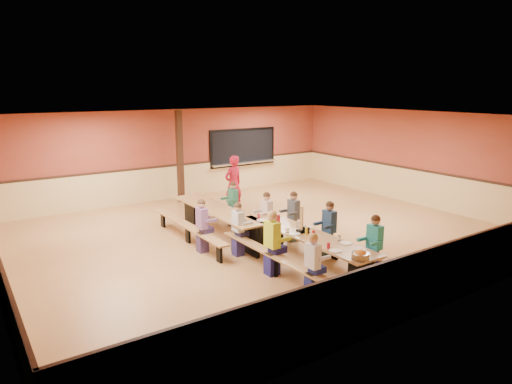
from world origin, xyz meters
TOP-DOWN VIEW (x-y plane):
  - ground at (0.00, 0.00)m, footprint 12.00×12.00m
  - room_envelope at (0.00, 0.00)m, footprint 12.04×10.04m
  - kitchen_pass_through at (2.60, 4.96)m, footprint 2.78×0.28m
  - structural_post at (-0.20, 4.40)m, footprint 0.18×0.18m
  - cafeteria_table_main at (-0.45, -2.30)m, footprint 1.91×3.70m
  - cafeteria_table_second at (-1.01, 0.50)m, footprint 1.91×3.70m
  - seated_child_white_left at (-1.27, -3.45)m, footprint 0.36×0.29m
  - seated_adult_yellow at (-1.27, -2.22)m, footprint 0.42×0.35m
  - seated_child_grey_left at (-1.27, -0.92)m, footprint 0.37×0.30m
  - seated_child_teal_right at (0.38, -3.41)m, footprint 0.39×0.32m
  - seated_child_navy_right at (0.38, -2.10)m, footprint 0.39×0.32m
  - seated_child_char_right at (0.38, -0.83)m, footprint 0.38×0.31m
  - seated_child_purple_sec at (-1.83, -0.27)m, footprint 0.38×0.31m
  - seated_child_green_sec at (-0.18, 1.09)m, footprint 0.37×0.30m
  - seated_child_tan_sec at (-0.18, -0.49)m, footprint 0.38×0.31m
  - standing_woman at (0.58, 2.33)m, footprint 0.69×0.52m
  - punch_pitcher at (-0.55, -1.39)m, footprint 0.16×0.16m
  - chip_bowl at (-0.60, -3.95)m, footprint 0.32×0.32m
  - napkin_dispenser at (-0.43, -2.26)m, footprint 0.10×0.14m
  - condiment_mustard at (-0.51, -2.37)m, footprint 0.06×0.06m
  - condiment_ketchup at (-0.54, -2.62)m, footprint 0.06×0.06m
  - table_paddle at (-0.49, -2.18)m, footprint 0.16×0.16m
  - place_settings at (-0.45, -2.30)m, footprint 0.65×3.30m

SIDE VIEW (x-z plane):
  - ground at x=0.00m, z-range 0.00..0.00m
  - cafeteria_table_main at x=-0.45m, z-range 0.16..0.90m
  - cafeteria_table_second at x=-1.01m, z-range 0.16..0.90m
  - seated_child_white_left at x=-1.27m, z-range 0.00..1.18m
  - seated_child_grey_left at x=-1.27m, z-range 0.00..1.21m
  - seated_child_green_sec at x=-0.18m, z-range 0.00..1.21m
  - seated_child_tan_sec at x=-0.18m, z-range 0.00..1.22m
  - seated_child_purple_sec at x=-1.83m, z-range 0.00..1.23m
  - seated_child_char_right at x=0.38m, z-range 0.00..1.23m
  - seated_child_teal_right at x=0.38m, z-range 0.00..1.25m
  - seated_child_navy_right at x=0.38m, z-range 0.00..1.25m
  - seated_adult_yellow at x=-1.27m, z-range 0.00..1.32m
  - room_envelope at x=0.00m, z-range -0.82..2.20m
  - place_settings at x=-0.45m, z-range 0.74..0.85m
  - napkin_dispenser at x=-0.43m, z-range 0.74..0.87m
  - chip_bowl at x=-0.60m, z-range 0.74..0.89m
  - condiment_mustard at x=-0.51m, z-range 0.74..0.91m
  - condiment_ketchup at x=-0.54m, z-range 0.74..0.91m
  - punch_pitcher at x=-0.55m, z-range 0.74..0.96m
  - standing_woman at x=0.58m, z-range 0.00..1.73m
  - table_paddle at x=-0.49m, z-range 0.60..1.16m
  - kitchen_pass_through at x=2.60m, z-range 0.80..2.18m
  - structural_post at x=-0.20m, z-range 0.00..3.00m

